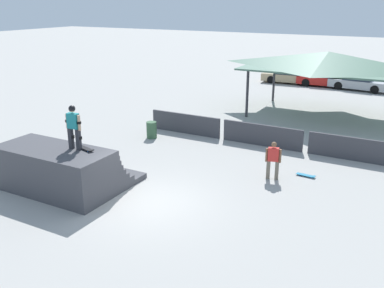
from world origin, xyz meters
name	(u,v)px	position (x,y,z in m)	size (l,w,h in m)	color
ground_plane	(148,203)	(0.00, 0.00, 0.00)	(160.00, 160.00, 0.00)	#A3A09B
quarter_pipe_ramp	(61,170)	(-3.52, -0.53, 0.74)	(4.42, 3.60, 1.66)	#424247
skater_on_deck	(73,124)	(-2.77, -0.46, 2.59)	(0.69, 0.24, 1.61)	#2D2D33
skateboard_on_deck	(86,149)	(-2.35, -0.36, 1.72)	(0.80, 0.40, 0.09)	blue
bystander_walking	(273,159)	(3.11, 4.10, 0.86)	(0.62, 0.31, 1.55)	#6B6051
skateboard_on_ground	(306,175)	(4.25, 4.99, 0.06)	(0.77, 0.25, 0.09)	blue
barrier_fence	(262,135)	(1.31, 7.82, 0.53)	(12.54, 0.12, 1.05)	#3D3D42
pavilion_shelter	(328,61)	(2.65, 15.02, 3.35)	(9.43, 5.85, 3.88)	#2D2D33
trash_bin	(152,130)	(-4.06, 6.27, 0.42)	(0.52, 0.52, 0.85)	#385B3D
parked_car_tan	(289,76)	(-2.40, 24.80, 0.60)	(4.63, 2.00, 1.27)	tan
parked_car_red	(323,79)	(0.46, 24.81, 0.60)	(4.16, 1.88, 1.27)	red
parked_car_silver	(359,82)	(3.30, 24.50, 0.60)	(4.64, 2.17, 1.27)	#A8AAAF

